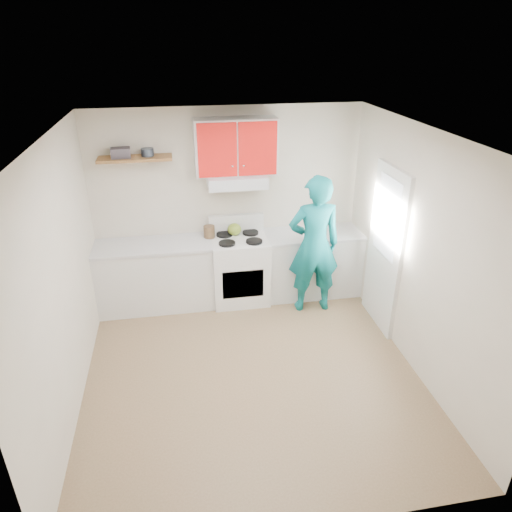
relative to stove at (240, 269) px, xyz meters
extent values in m
plane|color=brown|center=(-0.10, -1.57, -0.46)|extent=(3.80, 3.80, 0.00)
cube|color=white|center=(-0.10, -1.57, 2.14)|extent=(3.60, 3.80, 0.04)
cube|color=beige|center=(-0.10, 0.32, 0.84)|extent=(3.60, 0.04, 2.60)
cube|color=beige|center=(-0.10, -3.47, 0.84)|extent=(3.60, 0.04, 2.60)
cube|color=beige|center=(-1.90, -1.57, 0.84)|extent=(0.04, 3.80, 2.60)
cube|color=beige|center=(1.70, -1.57, 0.84)|extent=(0.04, 3.80, 2.60)
cube|color=white|center=(1.68, -0.88, 0.56)|extent=(0.05, 0.85, 2.05)
cube|color=white|center=(1.65, -0.88, 0.99)|extent=(0.01, 0.55, 0.95)
cube|color=silver|center=(-1.14, 0.02, -0.01)|extent=(1.52, 0.60, 0.90)
cube|color=silver|center=(1.04, 0.02, -0.01)|extent=(1.32, 0.60, 0.90)
cube|color=white|center=(0.00, 0.00, 0.00)|extent=(0.76, 0.65, 0.92)
cube|color=silver|center=(0.00, 0.10, 1.24)|extent=(0.76, 0.44, 0.15)
cube|color=red|center=(0.00, 0.16, 1.66)|extent=(1.02, 0.33, 0.70)
cube|color=brown|center=(-1.25, 0.18, 1.56)|extent=(0.90, 0.30, 0.04)
cube|color=#3C353D|center=(-1.41, 0.17, 1.64)|extent=(0.24, 0.18, 0.12)
cylinder|color=#333D4C|center=(-1.09, 0.19, 1.62)|extent=(0.16, 0.16, 0.09)
ellipsoid|color=olive|center=(-0.04, 0.15, 0.54)|extent=(0.22, 0.22, 0.16)
cylinder|color=#4C3721|center=(-0.39, 0.12, 0.53)|extent=(0.19, 0.19, 0.18)
cube|color=olive|center=(0.64, -0.02, 0.45)|extent=(0.32, 0.25, 0.02)
cube|color=red|center=(1.25, -0.03, 0.44)|extent=(0.33, 0.29, 0.01)
imported|color=#0C6E73|center=(0.92, -0.41, 0.48)|extent=(0.69, 0.47, 1.87)
camera|label=1|loc=(-0.77, -5.66, 2.98)|focal=32.67mm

